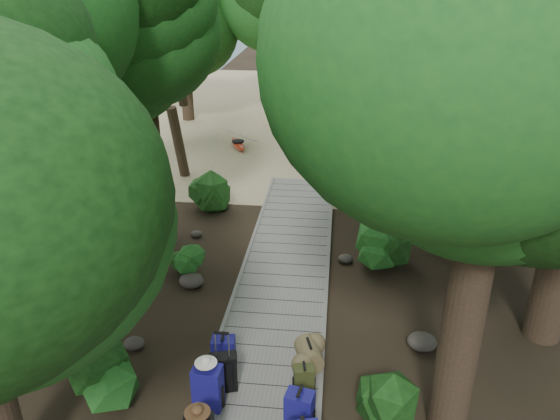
% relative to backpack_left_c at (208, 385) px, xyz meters
% --- Properties ---
extents(ground, '(120.00, 120.00, 0.00)m').
position_rel_backpack_left_c_xyz_m(ground, '(0.76, 3.05, -0.53)').
color(ground, '#302318').
rests_on(ground, ground).
extents(sand_beach, '(40.00, 22.00, 0.02)m').
position_rel_backpack_left_c_xyz_m(sand_beach, '(0.76, 19.05, -0.52)').
color(sand_beach, tan).
rests_on(sand_beach, ground).
extents(boardwalk, '(2.00, 12.00, 0.12)m').
position_rel_backpack_left_c_xyz_m(boardwalk, '(0.76, 4.05, -0.47)').
color(boardwalk, slate).
rests_on(boardwalk, ground).
extents(backpack_left_c, '(0.47, 0.35, 0.82)m').
position_rel_backpack_left_c_xyz_m(backpack_left_c, '(0.00, 0.00, 0.00)').
color(backpack_left_c, navy).
rests_on(backpack_left_c, boardwalk).
extents(backpack_left_d, '(0.42, 0.31, 0.60)m').
position_rel_backpack_left_c_xyz_m(backpack_left_d, '(0.04, 0.98, -0.11)').
color(backpack_left_d, navy).
rests_on(backpack_left_d, boardwalk).
extents(backpack_right_c, '(0.46, 0.36, 0.70)m').
position_rel_backpack_left_c_xyz_m(backpack_right_c, '(1.44, -0.27, -0.06)').
color(backpack_right_c, navy).
rests_on(backpack_right_c, boardwalk).
extents(backpack_right_d, '(0.36, 0.29, 0.49)m').
position_rel_backpack_left_c_xyz_m(backpack_right_d, '(1.45, 0.52, -0.16)').
color(backpack_right_d, '#2E3817').
rests_on(backpack_right_d, boardwalk).
extents(duffel_right_khaki, '(0.56, 0.70, 0.41)m').
position_rel_backpack_left_c_xyz_m(duffel_right_khaki, '(1.49, 1.16, -0.21)').
color(duffel_right_khaki, brown).
rests_on(duffel_right_khaki, boardwalk).
extents(suitcase_on_boardwalk, '(0.47, 0.35, 0.66)m').
position_rel_backpack_left_c_xyz_m(suitcase_on_boardwalk, '(0.16, 0.40, -0.08)').
color(suitcase_on_boardwalk, black).
rests_on(suitcase_on_boardwalk, boardwalk).
extents(lone_suitcase_on_sand, '(0.51, 0.38, 0.72)m').
position_rel_backpack_left_c_xyz_m(lone_suitcase_on_sand, '(1.09, 11.17, -0.15)').
color(lone_suitcase_on_sand, black).
rests_on(lone_suitcase_on_sand, sand_beach).
extents(hat_brown, '(0.36, 0.36, 0.11)m').
position_rel_backpack_left_c_xyz_m(hat_brown, '(0.09, -0.92, 0.41)').
color(hat_brown, '#51351E').
rests_on(hat_brown, backpack_left_b).
extents(hat_white, '(0.34, 0.34, 0.11)m').
position_rel_backpack_left_c_xyz_m(hat_white, '(-0.01, 0.02, 0.47)').
color(hat_white, silver).
rests_on(hat_white, backpack_left_c).
extents(kayak, '(1.91, 3.44, 0.34)m').
position_rel_backpack_left_c_xyz_m(kayak, '(-1.99, 13.48, -0.34)').
color(kayak, '#9D230D').
rests_on(kayak, sand_beach).
extents(sun_lounger, '(1.06, 2.00, 0.62)m').
position_rel_backpack_left_c_xyz_m(sun_lounger, '(3.75, 13.38, -0.20)').
color(sun_lounger, silver).
rests_on(sun_lounger, sand_beach).
extents(tree_right_a, '(4.93, 4.93, 8.22)m').
position_rel_backpack_left_c_xyz_m(tree_right_a, '(3.66, 0.13, 3.58)').
color(tree_right_a, black).
rests_on(tree_right_a, ground).
extents(tree_right_c, '(5.30, 5.30, 9.18)m').
position_rel_backpack_left_c_xyz_m(tree_right_c, '(4.74, 5.52, 4.06)').
color(tree_right_c, black).
rests_on(tree_right_c, ground).
extents(tree_right_e, '(4.86, 4.86, 8.76)m').
position_rel_backpack_left_c_xyz_m(tree_right_e, '(4.70, 10.56, 3.85)').
color(tree_right_e, black).
rests_on(tree_right_e, ground).
extents(tree_right_f, '(5.04, 5.04, 9.01)m').
position_rel_backpack_left_c_xyz_m(tree_right_f, '(7.75, 12.19, 3.98)').
color(tree_right_f, black).
rests_on(tree_right_f, ground).
extents(tree_left_c, '(4.90, 4.90, 8.51)m').
position_rel_backpack_left_c_xyz_m(tree_left_c, '(-2.62, 5.56, 3.73)').
color(tree_left_c, black).
rests_on(tree_left_c, ground).
extents(tree_back_a, '(5.76, 5.76, 9.97)m').
position_rel_backpack_left_c_xyz_m(tree_back_a, '(-0.84, 17.39, 4.46)').
color(tree_back_a, black).
rests_on(tree_back_a, ground).
extents(tree_back_b, '(5.24, 5.24, 9.35)m').
position_rel_backpack_left_c_xyz_m(tree_back_b, '(2.94, 19.00, 4.15)').
color(tree_back_b, black).
rests_on(tree_back_b, ground).
extents(tree_back_c, '(4.49, 4.49, 8.09)m').
position_rel_backpack_left_c_xyz_m(tree_back_c, '(5.45, 19.13, 3.51)').
color(tree_back_c, black).
rests_on(tree_back_c, ground).
extents(tree_back_d, '(4.49, 4.49, 7.48)m').
position_rel_backpack_left_c_xyz_m(tree_back_d, '(-4.97, 17.34, 3.21)').
color(tree_back_d, black).
rests_on(tree_back_d, ground).
extents(palm_right_a, '(4.41, 4.41, 7.51)m').
position_rel_backpack_left_c_xyz_m(palm_right_a, '(3.78, 8.45, 3.23)').
color(palm_right_a, '#113D12').
rests_on(palm_right_a, ground).
extents(palm_right_b, '(4.57, 4.57, 8.83)m').
position_rel_backpack_left_c_xyz_m(palm_right_b, '(5.38, 14.33, 3.89)').
color(palm_right_b, '#113D12').
rests_on(palm_right_b, ground).
extents(palm_right_c, '(4.68, 4.68, 7.45)m').
position_rel_backpack_left_c_xyz_m(palm_right_c, '(3.22, 15.11, 3.20)').
color(palm_right_c, '#113D12').
rests_on(palm_right_c, ground).
extents(palm_left_a, '(4.51, 4.51, 7.18)m').
position_rel_backpack_left_c_xyz_m(palm_left_a, '(-3.46, 10.20, 3.06)').
color(palm_left_a, '#113D12').
rests_on(palm_left_a, ground).
extents(rock_left_b, '(0.39, 0.35, 0.21)m').
position_rel_backpack_left_c_xyz_m(rock_left_b, '(-1.72, 1.37, -0.42)').
color(rock_left_b, '#4C473F').
rests_on(rock_left_b, ground).
extents(rock_left_c, '(0.54, 0.49, 0.30)m').
position_rel_backpack_left_c_xyz_m(rock_left_c, '(-1.22, 3.56, -0.38)').
color(rock_left_c, '#4C473F').
rests_on(rock_left_c, ground).
extents(rock_left_d, '(0.29, 0.27, 0.16)m').
position_rel_backpack_left_c_xyz_m(rock_left_d, '(-1.71, 5.91, -0.45)').
color(rock_left_d, '#4C473F').
rests_on(rock_left_d, ground).
extents(rock_right_b, '(0.54, 0.49, 0.30)m').
position_rel_backpack_left_c_xyz_m(rock_right_b, '(3.52, 1.94, -0.38)').
color(rock_right_b, '#4C473F').
rests_on(rock_right_b, ground).
extents(rock_right_c, '(0.35, 0.31, 0.19)m').
position_rel_backpack_left_c_xyz_m(rock_right_c, '(2.13, 5.00, -0.43)').
color(rock_right_c, '#4C473F').
rests_on(rock_right_c, ground).
extents(shrub_left_a, '(1.05, 1.05, 0.94)m').
position_rel_backpack_left_c_xyz_m(shrub_left_a, '(-1.73, 0.19, -0.06)').
color(shrub_left_a, '#18501C').
rests_on(shrub_left_a, ground).
extents(shrub_left_b, '(0.86, 0.86, 0.77)m').
position_rel_backpack_left_c_xyz_m(shrub_left_b, '(-1.42, 3.95, -0.14)').
color(shrub_left_b, '#18501C').
rests_on(shrub_left_b, ground).
extents(shrub_left_c, '(1.28, 1.28, 1.15)m').
position_rel_backpack_left_c_xyz_m(shrub_left_c, '(-1.79, 7.75, 0.05)').
color(shrub_left_c, '#18501C').
rests_on(shrub_left_c, ground).
extents(shrub_right_a, '(0.93, 0.93, 0.84)m').
position_rel_backpack_left_c_xyz_m(shrub_right_a, '(2.76, 0.13, -0.11)').
color(shrub_right_a, '#18501C').
rests_on(shrub_right_a, ground).
extents(shrub_right_b, '(1.27, 1.27, 1.14)m').
position_rel_backpack_left_c_xyz_m(shrub_right_b, '(3.01, 4.86, 0.04)').
color(shrub_right_b, '#18501C').
rests_on(shrub_right_b, ground).
extents(shrub_right_c, '(0.93, 0.93, 0.84)m').
position_rel_backpack_left_c_xyz_m(shrub_right_c, '(2.68, 8.11, -0.11)').
color(shrub_right_c, '#18501C').
rests_on(shrub_right_c, ground).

